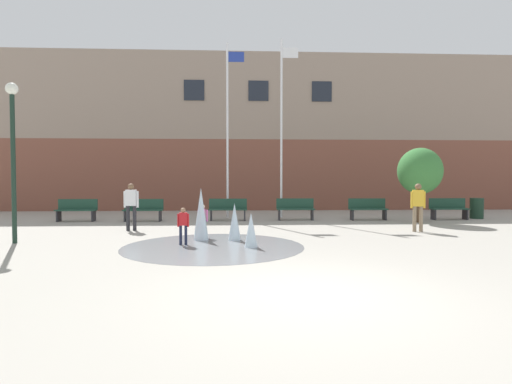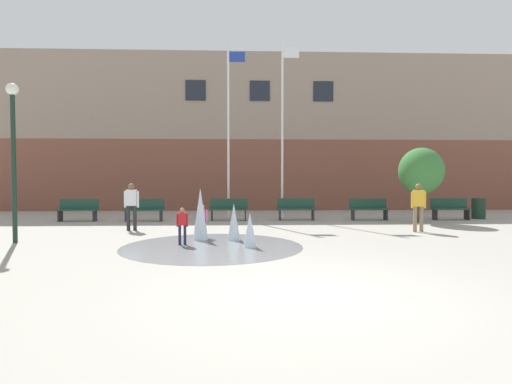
{
  "view_description": "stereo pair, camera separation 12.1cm",
  "coord_description": "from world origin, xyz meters",
  "px_view_note": "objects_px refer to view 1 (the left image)",
  "views": [
    {
      "loc": [
        -1.18,
        -5.93,
        1.74
      ],
      "look_at": [
        -0.54,
        7.53,
        1.3
      ],
      "focal_mm": 28.0,
      "sensor_mm": 36.0,
      "label": 1
    },
    {
      "loc": [
        -1.06,
        -5.94,
        1.74
      ],
      "look_at": [
        -0.54,
        7.53,
        1.3
      ],
      "focal_mm": 28.0,
      "sensor_mm": 36.0,
      "label": 2
    }
  ],
  "objects_px": {
    "park_bench_far_right": "(449,208)",
    "child_running": "(183,223)",
    "park_bench_far_left": "(77,210)",
    "adult_watching": "(131,203)",
    "child_in_fountain": "(203,218)",
    "park_bench_under_right_flagpole": "(368,209)",
    "adult_in_red": "(418,203)",
    "park_bench_left_of_flagpoles": "(143,210)",
    "flagpole_left": "(228,125)",
    "street_tree_near_building": "(420,171)",
    "trash_can": "(477,208)",
    "park_bench_under_left_flagpole": "(228,209)",
    "flagpole_right": "(282,123)",
    "lamp_post_left_lane": "(13,140)",
    "park_bench_center": "(295,209)"
  },
  "relations": [
    {
      "from": "park_bench_far_right",
      "to": "child_running",
      "type": "bearing_deg",
      "value": -149.77
    },
    {
      "from": "park_bench_far_left",
      "to": "adult_watching",
      "type": "height_order",
      "value": "adult_watching"
    },
    {
      "from": "park_bench_far_left",
      "to": "child_in_fountain",
      "type": "relative_size",
      "value": 1.62
    },
    {
      "from": "park_bench_far_left",
      "to": "park_bench_under_right_flagpole",
      "type": "distance_m",
      "value": 12.13
    },
    {
      "from": "park_bench_under_right_flagpole",
      "to": "adult_in_red",
      "type": "bearing_deg",
      "value": -83.85
    },
    {
      "from": "park_bench_left_of_flagpoles",
      "to": "flagpole_left",
      "type": "distance_m",
      "value": 5.23
    },
    {
      "from": "adult_watching",
      "to": "street_tree_near_building",
      "type": "distance_m",
      "value": 11.12
    },
    {
      "from": "child_running",
      "to": "trash_can",
      "type": "relative_size",
      "value": 1.1
    },
    {
      "from": "park_bench_under_left_flagpole",
      "to": "flagpole_left",
      "type": "distance_m",
      "value": 3.86
    },
    {
      "from": "park_bench_under_right_flagpole",
      "to": "child_running",
      "type": "height_order",
      "value": "child_running"
    },
    {
      "from": "park_bench_far_right",
      "to": "street_tree_near_building",
      "type": "relative_size",
      "value": 0.54
    },
    {
      "from": "park_bench_under_right_flagpole",
      "to": "trash_can",
      "type": "bearing_deg",
      "value": 4.07
    },
    {
      "from": "adult_watching",
      "to": "park_bench_under_left_flagpole",
      "type": "bearing_deg",
      "value": 42.88
    },
    {
      "from": "flagpole_right",
      "to": "lamp_post_left_lane",
      "type": "bearing_deg",
      "value": -139.33
    },
    {
      "from": "park_bench_far_left",
      "to": "child_running",
      "type": "distance_m",
      "value": 8.01
    },
    {
      "from": "child_running",
      "to": "park_bench_left_of_flagpoles",
      "type": "bearing_deg",
      "value": 103.68
    },
    {
      "from": "park_bench_under_left_flagpole",
      "to": "child_running",
      "type": "height_order",
      "value": "child_running"
    },
    {
      "from": "child_in_fountain",
      "to": "park_bench_far_right",
      "type": "bearing_deg",
      "value": 100.23
    },
    {
      "from": "flagpole_left",
      "to": "street_tree_near_building",
      "type": "relative_size",
      "value": 2.62
    },
    {
      "from": "park_bench_left_of_flagpoles",
      "to": "child_running",
      "type": "xyz_separation_m",
      "value": [
        2.44,
        -6.05,
        0.1
      ]
    },
    {
      "from": "park_bench_under_right_flagpole",
      "to": "flagpole_left",
      "type": "bearing_deg",
      "value": 167.55
    },
    {
      "from": "child_running",
      "to": "adult_in_red",
      "type": "height_order",
      "value": "adult_in_red"
    },
    {
      "from": "park_bench_left_of_flagpoles",
      "to": "park_bench_center",
      "type": "bearing_deg",
      "value": 1.76
    },
    {
      "from": "adult_in_red",
      "to": "lamp_post_left_lane",
      "type": "relative_size",
      "value": 0.37
    },
    {
      "from": "park_bench_center",
      "to": "park_bench_left_of_flagpoles",
      "type": "bearing_deg",
      "value": -178.24
    },
    {
      "from": "adult_in_red",
      "to": "trash_can",
      "type": "relative_size",
      "value": 1.77
    },
    {
      "from": "park_bench_under_left_flagpole",
      "to": "child_running",
      "type": "bearing_deg",
      "value": -99.47
    },
    {
      "from": "park_bench_center",
      "to": "adult_in_red",
      "type": "height_order",
      "value": "adult_in_red"
    },
    {
      "from": "park_bench_under_left_flagpole",
      "to": "lamp_post_left_lane",
      "type": "height_order",
      "value": "lamp_post_left_lane"
    },
    {
      "from": "park_bench_under_left_flagpole",
      "to": "adult_in_red",
      "type": "height_order",
      "value": "adult_in_red"
    },
    {
      "from": "park_bench_under_left_flagpole",
      "to": "lamp_post_left_lane",
      "type": "bearing_deg",
      "value": -134.68
    },
    {
      "from": "park_bench_under_right_flagpole",
      "to": "flagpole_left",
      "type": "xyz_separation_m",
      "value": [
        -5.95,
        1.31,
        3.67
      ]
    },
    {
      "from": "child_running",
      "to": "trash_can",
      "type": "bearing_deg",
      "value": 20.13
    },
    {
      "from": "flagpole_left",
      "to": "trash_can",
      "type": "distance_m",
      "value": 11.57
    },
    {
      "from": "child_running",
      "to": "lamp_post_left_lane",
      "type": "height_order",
      "value": "lamp_post_left_lane"
    },
    {
      "from": "park_bench_center",
      "to": "trash_can",
      "type": "height_order",
      "value": "park_bench_center"
    },
    {
      "from": "adult_in_red",
      "to": "trash_can",
      "type": "bearing_deg",
      "value": -120.1
    },
    {
      "from": "adult_watching",
      "to": "adult_in_red",
      "type": "relative_size",
      "value": 1.0
    },
    {
      "from": "flagpole_left",
      "to": "trash_can",
      "type": "xyz_separation_m",
      "value": [
        10.92,
        -0.96,
        -3.7
      ]
    },
    {
      "from": "park_bench_left_of_flagpoles",
      "to": "street_tree_near_building",
      "type": "height_order",
      "value": "street_tree_near_building"
    },
    {
      "from": "child_running",
      "to": "park_bench_under_right_flagpole",
      "type": "bearing_deg",
      "value": 32.96
    },
    {
      "from": "adult_in_red",
      "to": "lamp_post_left_lane",
      "type": "xyz_separation_m",
      "value": [
        -11.98,
        -1.8,
        1.85
      ]
    },
    {
      "from": "adult_watching",
      "to": "street_tree_near_building",
      "type": "height_order",
      "value": "street_tree_near_building"
    },
    {
      "from": "child_running",
      "to": "trash_can",
      "type": "xyz_separation_m",
      "value": [
        11.95,
        6.47,
        -0.13
      ]
    },
    {
      "from": "flagpole_right",
      "to": "lamp_post_left_lane",
      "type": "distance_m",
      "value": 10.71
    },
    {
      "from": "adult_watching",
      "to": "flagpole_right",
      "type": "bearing_deg",
      "value": 36.05
    },
    {
      "from": "park_bench_left_of_flagpoles",
      "to": "park_bench_center",
      "type": "xyz_separation_m",
      "value": [
        6.34,
        0.19,
        0.0
      ]
    },
    {
      "from": "park_bench_left_of_flagpoles",
      "to": "trash_can",
      "type": "relative_size",
      "value": 1.78
    },
    {
      "from": "child_in_fountain",
      "to": "child_running",
      "type": "height_order",
      "value": "same"
    },
    {
      "from": "park_bench_left_of_flagpoles",
      "to": "flagpole_left",
      "type": "relative_size",
      "value": 0.2
    }
  ]
}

